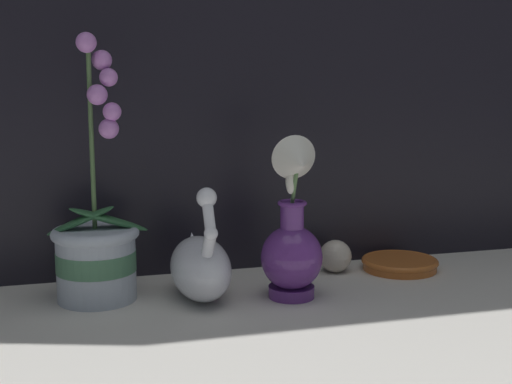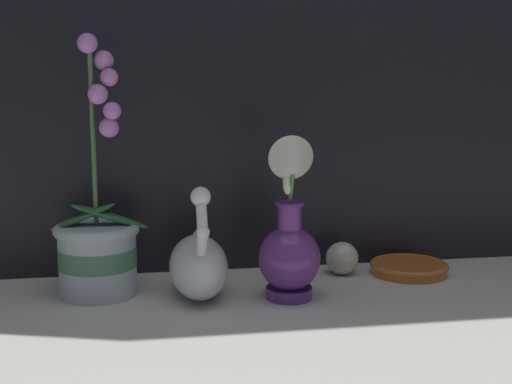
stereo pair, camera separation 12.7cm
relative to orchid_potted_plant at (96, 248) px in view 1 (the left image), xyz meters
name	(u,v)px [view 1 (the left image)]	position (x,y,z in m)	size (l,w,h in m)	color
ground_plane	(301,314)	(0.32, -0.17, -0.09)	(2.80, 2.80, 0.00)	beige
orchid_potted_plant	(96,248)	(0.00, 0.00, 0.00)	(0.18, 0.15, 0.46)	#B2BCCC
swan_figurine	(200,265)	(0.17, -0.04, -0.03)	(0.10, 0.21, 0.21)	white
blue_vase	(293,242)	(0.33, -0.08, 0.01)	(0.11, 0.12, 0.29)	#602D7F
glass_sphere	(335,256)	(0.46, 0.05, -0.06)	(0.06, 0.06, 0.06)	beige
amber_dish	(400,263)	(0.60, 0.03, -0.08)	(0.15, 0.15, 0.02)	#C66628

